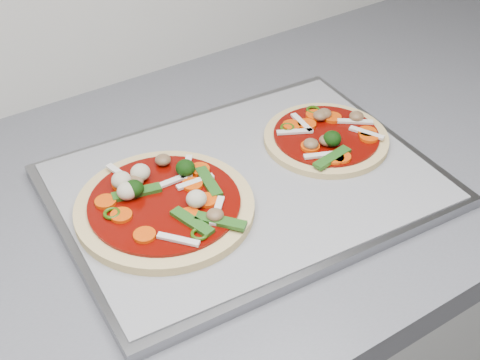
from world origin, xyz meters
TOP-DOWN VIEW (x-y plane):
  - baking_tray at (0.36, 1.27)m, footprint 0.48×0.37m
  - parchment at (0.36, 1.27)m, footprint 0.46×0.35m
  - pizza_left at (0.25, 1.27)m, footprint 0.28×0.28m
  - pizza_right at (0.49, 1.28)m, footprint 0.17×0.17m

SIDE VIEW (x-z plane):
  - baking_tray at x=0.36m, z-range 0.90..0.91m
  - parchment at x=0.36m, z-range 0.91..0.92m
  - pizza_right at x=0.49m, z-range 0.91..0.94m
  - pizza_left at x=0.25m, z-range 0.91..0.94m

